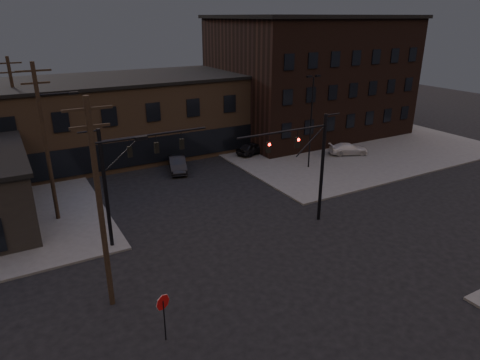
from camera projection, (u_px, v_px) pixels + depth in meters
name	position (u px, v px, depth m)	size (l,w,h in m)	color
ground	(281.00, 272.00, 25.44)	(140.00, 140.00, 0.00)	black
sidewalk_ne	(326.00, 137.00, 53.43)	(30.00, 30.00, 0.15)	#474744
building_row	(136.00, 116.00, 46.73)	(40.00, 12.00, 8.00)	brown
building_right	(309.00, 77.00, 54.19)	(22.00, 16.00, 14.00)	black
traffic_signal_near	(310.00, 159.00, 29.80)	(7.12, 0.24, 8.00)	black
traffic_signal_far	(124.00, 172.00, 27.03)	(7.12, 0.24, 8.00)	black
stop_sign	(163.00, 307.00, 19.48)	(0.72, 0.33, 2.48)	black
utility_pole_near	(101.00, 202.00, 20.60)	(3.70, 0.28, 11.00)	black
utility_pole_mid	(46.00, 141.00, 29.79)	(3.70, 0.28, 11.50)	black
utility_pole_far	(18.00, 115.00, 39.15)	(2.20, 0.28, 11.00)	black
lot_light_a	(312.00, 114.00, 40.83)	(1.50, 0.28, 9.14)	black
lot_light_b	(326.00, 100.00, 47.66)	(1.50, 0.28, 9.14)	black
parked_car_lot_a	(253.00, 148.00, 46.56)	(1.58, 3.93, 1.34)	black
parked_car_lot_b	(348.00, 149.00, 46.46)	(1.70, 4.19, 1.22)	silver
car_crossing	(177.00, 164.00, 41.79)	(1.55, 4.44, 1.46)	black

